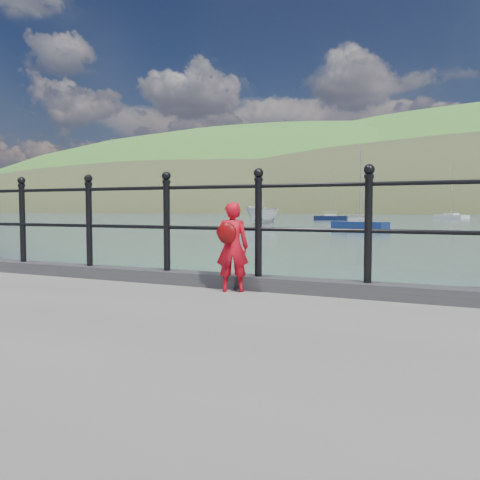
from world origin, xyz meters
The scene contains 8 objects.
ground centered at (0.00, 0.00, 0.00)m, with size 600.00×600.00×0.00m, color #2D4251.
kerb centered at (0.00, -0.15, 1.07)m, with size 60.00×0.30×0.15m, color #28282B.
railing centered at (0.00, -0.15, 1.82)m, with size 18.11×0.11×1.20m.
child centered at (0.40, -0.41, 1.50)m, with size 0.42×0.36×0.97m.
launch_white centered at (-19.56, 48.66, 1.07)m, with size 2.09×5.55×2.15m, color silver.
sailboat_port centered at (-6.68, 40.33, 0.34)m, with size 5.34×3.24×7.51m.
sailboat_left centered at (-17.86, 72.31, 0.34)m, with size 5.18×2.00×7.34m.
sailboat_deep centered at (-1.38, 93.23, 0.34)m, with size 6.22×6.21×9.91m.
Camera 1 is at (2.79, -5.31, 1.91)m, focal length 38.00 mm.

